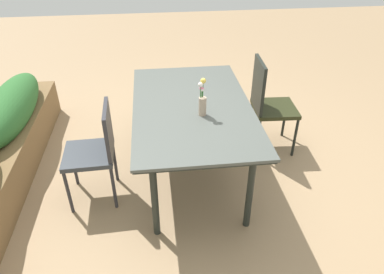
{
  "coord_description": "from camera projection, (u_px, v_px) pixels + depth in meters",
  "views": [
    {
      "loc": [
        -2.68,
        0.35,
        2.18
      ],
      "look_at": [
        -0.04,
        0.03,
        0.42
      ],
      "focal_mm": 33.22,
      "sensor_mm": 36.0,
      "label": 1
    }
  ],
  "objects": [
    {
      "name": "chair_near_right",
      "position": [
        268.0,
        101.0,
        3.51
      ],
      "size": [
        0.44,
        0.44,
        0.96
      ],
      "rotation": [
        0.0,
        0.0,
        3.09
      ],
      "color": "#282B15",
      "rests_on": "ground"
    },
    {
      "name": "dining_table",
      "position": [
        192.0,
        111.0,
        3.03
      ],
      "size": [
        1.66,
        0.99,
        0.75
      ],
      "color": "#4C514C",
      "rests_on": "ground"
    },
    {
      "name": "ground_plane",
      "position": [
        195.0,
        171.0,
        3.45
      ],
      "size": [
        12.0,
        12.0,
        0.0
      ],
      "primitive_type": "plane",
      "color": "#9E7F5B"
    },
    {
      "name": "flower_vase",
      "position": [
        202.0,
        101.0,
        2.8
      ],
      "size": [
        0.07,
        0.07,
        0.31
      ],
      "color": "tan",
      "rests_on": "dining_table"
    },
    {
      "name": "chair_far_side",
      "position": [
        96.0,
        148.0,
        2.9
      ],
      "size": [
        0.42,
        0.42,
        0.87
      ],
      "rotation": [
        0.0,
        0.0,
        0.03
      ],
      "color": "#33393F",
      "rests_on": "ground"
    }
  ]
}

